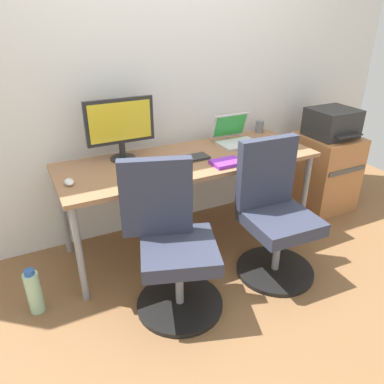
% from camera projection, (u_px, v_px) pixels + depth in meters
% --- Properties ---
extents(ground_plane, '(5.28, 5.28, 0.00)m').
position_uv_depth(ground_plane, '(189.00, 241.00, 2.98)').
color(ground_plane, brown).
extents(back_wall, '(4.40, 0.04, 2.60)m').
position_uv_depth(back_wall, '(164.00, 66.00, 2.74)').
color(back_wall, white).
rests_on(back_wall, ground).
extents(desk, '(1.87, 0.68, 0.71)m').
position_uv_depth(desk, '(189.00, 166.00, 2.69)').
color(desk, '#996B47').
rests_on(desk, ground).
extents(office_chair_left, '(0.56, 0.56, 0.94)m').
position_uv_depth(office_chair_left, '(171.00, 246.00, 2.19)').
color(office_chair_left, black).
rests_on(office_chair_left, ground).
extents(office_chair_right, '(0.54, 0.54, 0.94)m').
position_uv_depth(office_chair_right, '(274.00, 216.00, 2.49)').
color(office_chair_right, black).
rests_on(office_chair_right, ground).
extents(side_cabinet, '(0.46, 0.51, 0.68)m').
position_uv_depth(side_cabinet, '(324.00, 171.00, 3.39)').
color(side_cabinet, '#B77542').
rests_on(side_cabinet, ground).
extents(printer, '(0.38, 0.40, 0.24)m').
position_uv_depth(printer, '(332.00, 123.00, 3.19)').
color(printer, '#2D2D2D').
rests_on(printer, side_cabinet).
extents(water_bottle_on_floor, '(0.09, 0.09, 0.31)m').
position_uv_depth(water_bottle_on_floor, '(34.00, 292.00, 2.23)').
color(water_bottle_on_floor, '#A5D8B2').
rests_on(water_bottle_on_floor, ground).
extents(desktop_monitor, '(0.48, 0.18, 0.43)m').
position_uv_depth(desktop_monitor, '(120.00, 125.00, 2.54)').
color(desktop_monitor, '#262626').
rests_on(desktop_monitor, desk).
extents(open_laptop, '(0.31, 0.29, 0.22)m').
position_uv_depth(open_laptop, '(235.00, 136.00, 2.95)').
color(open_laptop, silver).
rests_on(open_laptop, desk).
extents(keyboard_by_monitor, '(0.34, 0.12, 0.02)m').
position_uv_depth(keyboard_by_monitor, '(147.00, 180.00, 2.31)').
color(keyboard_by_monitor, '#B7B7B7').
rests_on(keyboard_by_monitor, desk).
extents(keyboard_by_laptop, '(0.34, 0.12, 0.02)m').
position_uv_depth(keyboard_by_laptop, '(186.00, 159.00, 2.62)').
color(keyboard_by_laptop, '#2D2D2D').
rests_on(keyboard_by_laptop, desk).
extents(mouse_by_monitor, '(0.06, 0.10, 0.03)m').
position_uv_depth(mouse_by_monitor, '(69.00, 182.00, 2.26)').
color(mouse_by_monitor, silver).
rests_on(mouse_by_monitor, desk).
extents(mouse_by_laptop, '(0.06, 0.10, 0.03)m').
position_uv_depth(mouse_by_laptop, '(285.00, 154.00, 2.70)').
color(mouse_by_laptop, '#B7B7B7').
rests_on(mouse_by_laptop, desk).
extents(coffee_mug, '(0.08, 0.08, 0.09)m').
position_uv_depth(coffee_mug, '(275.00, 145.00, 2.78)').
color(coffee_mug, purple).
rests_on(coffee_mug, desk).
extents(pen_cup, '(0.07, 0.07, 0.10)m').
position_uv_depth(pen_cup, '(260.00, 127.00, 3.19)').
color(pen_cup, slate).
rests_on(pen_cup, desk).
extents(notebook, '(0.21, 0.15, 0.03)m').
position_uv_depth(notebook, '(227.00, 162.00, 2.56)').
color(notebook, purple).
rests_on(notebook, desk).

